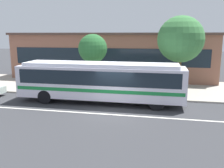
# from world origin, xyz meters

# --- Properties ---
(ground_plane) EXTENTS (120.00, 120.00, 0.00)m
(ground_plane) POSITION_xyz_m (0.00, 0.00, 0.00)
(ground_plane) COLOR #333438
(sidewalk_slab) EXTENTS (60.00, 8.00, 0.12)m
(sidewalk_slab) POSITION_xyz_m (0.00, 7.11, 0.06)
(sidewalk_slab) COLOR #A59D90
(sidewalk_slab) RESTS_ON ground_plane
(lane_stripe_center) EXTENTS (56.00, 0.16, 0.01)m
(lane_stripe_center) POSITION_xyz_m (0.00, -0.80, 0.00)
(lane_stripe_center) COLOR silver
(lane_stripe_center) RESTS_ON ground_plane
(transit_bus) EXTENTS (11.97, 2.56, 2.92)m
(transit_bus) POSITION_xyz_m (-1.27, 1.76, 1.70)
(transit_bus) COLOR silver
(transit_bus) RESTS_ON ground_plane
(pedestrian_waiting_near_sign) EXTENTS (0.36, 0.36, 1.67)m
(pedestrian_waiting_near_sign) POSITION_xyz_m (2.83, 4.67, 1.10)
(pedestrian_waiting_near_sign) COLOR navy
(pedestrian_waiting_near_sign) RESTS_ON sidewalk_slab
(pedestrian_walking_along_curb) EXTENTS (0.46, 0.46, 1.74)m
(pedestrian_walking_along_curb) POSITION_xyz_m (0.86, 4.92, 1.14)
(pedestrian_walking_along_curb) COLOR #202250
(pedestrian_walking_along_curb) RESTS_ON sidewalk_slab
(pedestrian_standing_by_tree) EXTENTS (0.41, 0.41, 1.64)m
(pedestrian_standing_by_tree) POSITION_xyz_m (1.67, 5.03, 1.08)
(pedestrian_standing_by_tree) COLOR #74615B
(pedestrian_standing_by_tree) RESTS_ON sidewalk_slab
(bus_stop_sign) EXTENTS (0.08, 0.44, 2.60)m
(bus_stop_sign) POSITION_xyz_m (2.95, 3.70, 1.78)
(bus_stop_sign) COLOR gray
(bus_stop_sign) RESTS_ON sidewalk_slab
(street_tree_near_stop) EXTENTS (2.50, 2.50, 4.82)m
(street_tree_near_stop) POSITION_xyz_m (-2.88, 5.53, 3.66)
(street_tree_near_stop) COLOR brown
(street_tree_near_stop) RESTS_ON sidewalk_slab
(street_tree_mid_block) EXTENTS (3.71, 3.71, 6.26)m
(street_tree_mid_block) POSITION_xyz_m (4.44, 5.43, 4.51)
(street_tree_mid_block) COLOR brown
(street_tree_mid_block) RESTS_ON sidewalk_slab
(station_building) EXTENTS (22.17, 7.57, 5.06)m
(station_building) POSITION_xyz_m (-2.45, 12.74, 2.54)
(station_building) COLOR #8C5A48
(station_building) RESTS_ON ground_plane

